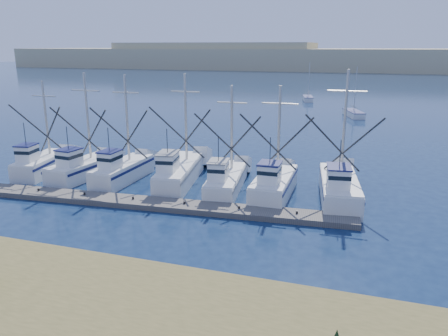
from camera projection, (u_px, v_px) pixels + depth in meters
The scene contains 6 objects.
ground at pixel (228, 253), 24.68m from camera, with size 500.00×500.00×0.00m, color #0D1C3B.
floating_dock at pixel (146, 203), 32.04m from camera, with size 30.25×2.02×0.40m, color #5A5551.
dune_ridge at pixel (354, 59), 215.81m from camera, with size 360.00×60.00×10.00m, color tan.
trawler_fleet at pixel (186, 175), 36.08m from camera, with size 29.92×9.33×9.68m.
sailboat_near at pixel (354, 114), 72.45m from camera, with size 3.93×6.92×8.10m.
sailboat_far at pixel (308, 99), 93.21m from camera, with size 3.04×6.35×8.10m.
Camera 1 is at (6.67, -21.45, 11.32)m, focal length 35.00 mm.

